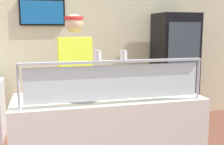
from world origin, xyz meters
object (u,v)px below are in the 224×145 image
worker_figure (76,80)px  drink_fridge (174,69)px  pizza_tray (81,96)px  parmesan_shaker (98,56)px  pepper_flake_shaker (124,56)px  pizza_server (84,94)px

worker_figure → drink_fridge: size_ratio=0.96×
pizza_tray → parmesan_shaker: bearing=-71.3°
pepper_flake_shaker → worker_figure: bearing=108.2°
worker_figure → pizza_tray: bearing=-91.8°
pizza_server → worker_figure: worker_figure is taller
pepper_flake_shaker → drink_fridge: bearing=53.4°
pizza_tray → worker_figure: (0.02, 0.63, 0.04)m
pizza_server → pepper_flake_shaker: pepper_flake_shaker is taller
pizza_server → worker_figure: (-0.00, 0.65, 0.02)m
pizza_tray → pizza_server: bearing=-39.6°
parmesan_shaker → pizza_server: bearing=105.5°
parmesan_shaker → worker_figure: (-0.08, 0.93, -0.36)m
parmesan_shaker → pizza_tray: bearing=108.7°
pizza_server → parmesan_shaker: size_ratio=3.24×
pizza_tray → pizza_server: (0.02, -0.02, 0.02)m
worker_figure → drink_fridge: 2.06m
parmesan_shaker → drink_fridge: (1.69, 1.98, -0.45)m
parmesan_shaker → pepper_flake_shaker: same height
pizza_server → worker_figure: 0.65m
pizza_server → pizza_tray: bearing=130.3°
pepper_flake_shaker → drink_fridge: drink_fridge is taller
pizza_tray → drink_fridge: size_ratio=0.24×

